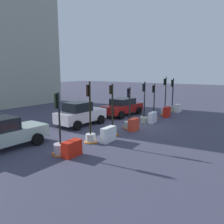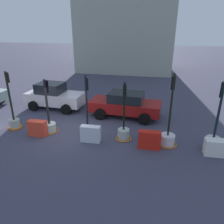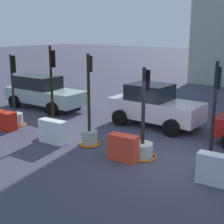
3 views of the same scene
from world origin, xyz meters
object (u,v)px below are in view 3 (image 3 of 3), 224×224
Objects in this scene: construction_barrier_0 at (5,121)px; car_white_van at (154,106)px; construction_barrier_3 at (216,170)px; traffic_light_0 at (15,114)px; traffic_light_2 at (89,130)px; traffic_light_4 at (211,153)px; car_silver_hatchback at (43,92)px; traffic_light_1 at (53,119)px; traffic_light_3 at (143,142)px; construction_barrier_1 at (53,132)px; construction_barrier_2 at (123,148)px.

car_white_van is (4.84, 4.06, 0.50)m from construction_barrier_0.
construction_barrier_0 is at bearing 179.99° from construction_barrier_3.
traffic_light_0 is 0.94× the size of traffic_light_2.
traffic_light_4 is 10.46m from car_silver_hatchback.
traffic_light_4 is at bearing -43.81° from car_white_van.
traffic_light_1 is at bearing 17.89° from construction_barrier_0.
traffic_light_0 is 6.39m from traffic_light_3.
traffic_light_1 is at bearing 178.58° from traffic_light_3.
traffic_light_4 is 5.67m from construction_barrier_1.
traffic_light_4 is at bearing -0.47° from traffic_light_0.
traffic_light_3 is 2.64m from construction_barrier_3.
traffic_light_3 is 3.46m from construction_barrier_1.
construction_barrier_3 is at bearing -19.58° from car_silver_hatchback.
construction_barrier_2 is at bearing 1.39° from construction_barrier_1.
traffic_light_1 is 1.06m from construction_barrier_1.
construction_barrier_0 is at bearing -172.61° from traffic_light_2.
construction_barrier_0 is at bearing -174.64° from traffic_light_3.
traffic_light_0 is 6.04m from construction_barrier_2.
traffic_light_3 is at bearing 5.36° from construction_barrier_0.
construction_barrier_3 is 10.97m from car_silver_hatchback.
car_silver_hatchback is (-3.65, 2.99, 0.23)m from traffic_light_1.
traffic_light_2 reaches higher than traffic_light_3.
traffic_light_4 is at bearing -0.98° from traffic_light_1.
construction_barrier_1 reaches higher than construction_barrier_0.
construction_barrier_3 reaches higher than construction_barrier_2.
traffic_light_0 is 2.75× the size of construction_barrier_1.
traffic_light_0 is at bearing -145.60° from car_white_van.
construction_barrier_0 is 2.84m from construction_barrier_1.
traffic_light_3 is at bearing -1.42° from traffic_light_1.
traffic_light_2 is 1.11× the size of traffic_light_3.
traffic_light_0 is at bearing 166.43° from construction_barrier_1.
traffic_light_4 is 2.68m from construction_barrier_2.
traffic_light_2 is 1.86m from construction_barrier_2.
car_white_van reaches higher than construction_barrier_2.
traffic_light_1 is 3.80m from construction_barrier_2.
car_silver_hatchback is 6.37m from car_white_van.
traffic_light_3 reaches higher than construction_barrier_1.
traffic_light_2 is at bearing -102.19° from car_white_van.
traffic_light_4 reaches higher than construction_barrier_0.
construction_barrier_1 is at bearing -173.41° from traffic_light_4.
traffic_light_4 is at bearing 12.45° from construction_barrier_2.
traffic_light_3 reaches higher than car_silver_hatchback.
car_silver_hatchback reaches higher than construction_barrier_0.
car_silver_hatchback is at bearing 139.34° from construction_barrier_1.
car_silver_hatchback reaches higher than construction_barrier_3.
traffic_light_0 reaches higher than construction_barrier_3.
traffic_light_2 is (4.22, -0.12, 0.04)m from traffic_light_0.
traffic_light_0 reaches higher than construction_barrier_0.
traffic_light_4 reaches higher than traffic_light_3.
traffic_light_3 is (6.39, -0.06, 0.00)m from traffic_light_0.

